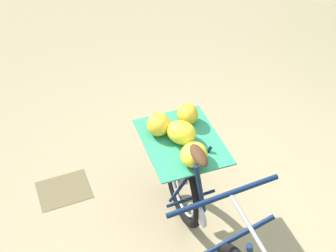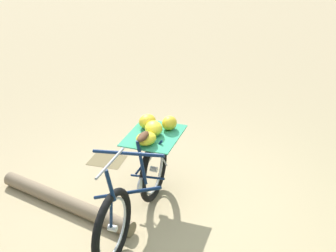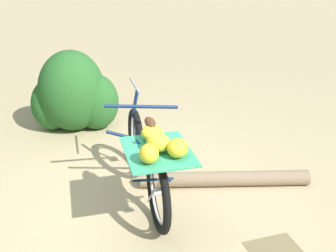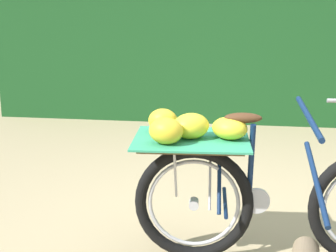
{
  "view_description": "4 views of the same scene",
  "coord_description": "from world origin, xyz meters",
  "views": [
    {
      "loc": [
        -1.27,
        -1.84,
        3.0
      ],
      "look_at": [
        -0.34,
        0.43,
        0.88
      ],
      "focal_mm": 49.12,
      "sensor_mm": 36.0,
      "label": 1
    },
    {
      "loc": [
        1.02,
        -3.55,
        2.9
      ],
      "look_at": [
        -0.11,
        0.39,
        0.89
      ],
      "focal_mm": 46.69,
      "sensor_mm": 36.0,
      "label": 2
    },
    {
      "loc": [
        0.55,
        3.21,
        2.29
      ],
      "look_at": [
        -0.35,
        0.33,
        0.98
      ],
      "focal_mm": 43.22,
      "sensor_mm": 36.0,
      "label": 3
    },
    {
      "loc": [
        -3.1,
        0.42,
        1.57
      ],
      "look_at": [
        -0.24,
        0.5,
        0.85
      ],
      "focal_mm": 53.26,
      "sensor_mm": 36.0,
      "label": 4
    }
  ],
  "objects": [
    {
      "name": "fallen_log",
      "position": [
        -1.13,
        -0.13,
        0.08
      ],
      "size": [
        1.75,
        0.63,
        0.16
      ],
      "primitive_type": "cylinder",
      "rotation": [
        0.0,
        1.57,
        -0.27
      ],
      "color": "#7F6B51",
      "rests_on": "ground_plane"
    },
    {
      "name": "leaf_litter_patch",
      "position": [
        -1.1,
        0.94,
        0.0
      ],
      "size": [
        0.44,
        0.36,
        0.01
      ],
      "primitive_type": "cube",
      "color": "olive",
      "rests_on": "ground_plane"
    },
    {
      "name": "ground_plane",
      "position": [
        0.0,
        0.0,
        0.0
      ],
      "size": [
        60.0,
        60.0,
        0.0
      ],
      "primitive_type": "plane",
      "color": "tan"
    },
    {
      "name": "bicycle",
      "position": [
        -0.28,
        -0.05,
        0.49
      ],
      "size": [
        0.71,
        1.79,
        1.03
      ],
      "rotation": [
        0.0,
        0.0,
        -1.62
      ],
      "color": "black",
      "rests_on": "ground_plane"
    }
  ]
}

